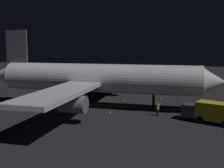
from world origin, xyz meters
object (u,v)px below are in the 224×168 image
(traffic_cone_near_left, at_px, (110,112))
(traffic_cone_far, at_px, (180,101))
(airliner, at_px, (95,79))
(traffic_cone_near_right, at_px, (160,99))
(catering_truck, at_px, (107,86))
(baggage_truck, at_px, (211,112))
(traffic_cone_under_wing, at_px, (123,100))
(ground_crew_worker, at_px, (158,109))

(traffic_cone_near_left, distance_m, traffic_cone_far, 13.83)
(airliner, relative_size, traffic_cone_far, 66.73)
(traffic_cone_near_left, relative_size, traffic_cone_near_right, 1.00)
(catering_truck, bearing_deg, traffic_cone_near_right, 71.16)
(baggage_truck, height_order, catering_truck, catering_truck)
(airliner, distance_m, traffic_cone_near_right, 12.27)
(baggage_truck, distance_m, traffic_cone_near_left, 12.69)
(traffic_cone_under_wing, bearing_deg, airliner, -32.67)
(catering_truck, relative_size, traffic_cone_near_left, 10.77)
(traffic_cone_near_right, relative_size, traffic_cone_far, 1.00)
(catering_truck, bearing_deg, ground_crew_worker, 39.70)
(baggage_truck, distance_m, traffic_cone_near_right, 14.26)
(airliner, bearing_deg, catering_truck, -169.46)
(catering_truck, bearing_deg, traffic_cone_under_wing, 37.34)
(traffic_cone_near_left, distance_m, traffic_cone_near_right, 12.73)
(ground_crew_worker, relative_size, traffic_cone_far, 3.16)
(airliner, xyz_separation_m, traffic_cone_under_wing, (-4.73, 3.03, -3.86))
(airliner, relative_size, traffic_cone_near_left, 66.73)
(ground_crew_worker, bearing_deg, catering_truck, -140.30)
(catering_truck, distance_m, traffic_cone_near_right, 11.43)
(ground_crew_worker, relative_size, traffic_cone_near_left, 3.16)
(traffic_cone_near_right, distance_m, traffic_cone_under_wing, 6.40)
(traffic_cone_under_wing, bearing_deg, traffic_cone_near_right, 119.04)
(baggage_truck, relative_size, ground_crew_worker, 3.64)
(baggage_truck, height_order, traffic_cone_under_wing, baggage_truck)
(traffic_cone_under_wing, bearing_deg, traffic_cone_near_left, 2.95)
(traffic_cone_far, bearing_deg, traffic_cone_near_right, -102.33)
(baggage_truck, bearing_deg, ground_crew_worker, -103.18)
(airliner, bearing_deg, baggage_truck, 75.19)
(ground_crew_worker, height_order, traffic_cone_near_right, ground_crew_worker)
(airliner, bearing_deg, traffic_cone_near_right, 132.24)
(traffic_cone_under_wing, bearing_deg, catering_truck, -142.66)
(airliner, distance_m, ground_crew_worker, 10.59)
(catering_truck, distance_m, traffic_cone_far, 14.82)
(traffic_cone_near_left, height_order, traffic_cone_near_right, same)
(catering_truck, xyz_separation_m, traffic_cone_near_left, (15.31, 5.61, -1.06))
(traffic_cone_under_wing, bearing_deg, ground_crew_worker, 41.71)
(traffic_cone_near_right, height_order, traffic_cone_far, same)
(catering_truck, height_order, traffic_cone_far, catering_truck)
(airliner, height_order, traffic_cone_far, airliner)
(traffic_cone_near_left, relative_size, traffic_cone_far, 1.00)
(airliner, height_order, traffic_cone_under_wing, airliner)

